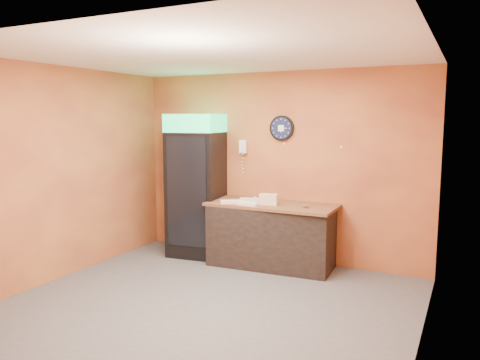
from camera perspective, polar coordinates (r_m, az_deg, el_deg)
The scene contains 15 objects.
floor at distance 5.59m, azimuth -3.49°, elevation -14.76°, with size 4.50×4.50×0.00m, color #47474C.
back_wall at distance 7.01m, azimuth 4.61°, elevation 1.62°, with size 4.50×0.02×2.80m, color #C77838.
left_wall at distance 6.64m, azimuth -20.67°, elevation 0.82°, with size 0.02×4.00×2.80m, color #C77838.
right_wall at distance 4.54m, azimuth 21.77°, elevation -2.14°, with size 0.02×4.00×2.80m, color #C77838.
ceiling at distance 5.22m, azimuth -3.74°, elevation 15.01°, with size 4.50×4.00×0.02m, color white.
beverage_cooler at distance 7.24m, azimuth -5.46°, elevation -0.86°, with size 0.85×0.86×2.18m.
prep_counter at distance 6.80m, azimuth 3.89°, elevation -6.82°, with size 1.74×0.78×0.87m, color black.
wall_clock at distance 6.92m, azimuth 5.11°, elevation 6.32°, with size 0.37×0.06×0.37m.
wall_phone at distance 7.17m, azimuth 0.34°, elevation 4.07°, with size 0.11×0.10×0.20m.
butcher_paper at distance 6.70m, azimuth 3.93°, elevation -3.04°, with size 1.83×0.81×0.04m, color brown.
sub_roll_stack at distance 6.56m, azimuth 3.51°, elevation -2.38°, with size 0.26×0.11×0.16m.
wrapped_sandwich_left at distance 6.69m, azimuth -1.06°, elevation -2.67°, with size 0.31×0.12×0.04m, color silver.
wrapped_sandwich_mid at distance 6.54m, azimuth 0.94°, elevation -2.92°, with size 0.30×0.12×0.04m, color silver.
wrapped_sandwich_right at distance 6.87m, azimuth 1.24°, elevation -2.41°, with size 0.30×0.12×0.04m, color silver.
kitchen_tool at distance 6.94m, azimuth 1.87°, elevation -2.22°, with size 0.06×0.06×0.06m, color silver.
Camera 1 is at (2.60, -4.47, 2.12)m, focal length 35.00 mm.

